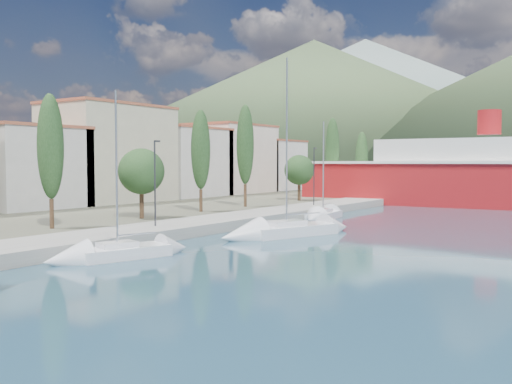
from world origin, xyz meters
The scene contains 8 objects.
quay centered at (-9.00, 26.00, 0.40)m, with size 5.00×88.00×0.80m, color gray.
land_strip centered at (-47.00, 36.00, 0.35)m, with size 70.00×148.00×0.70m, color #565644.
town_buildings centered at (-32.00, 36.91, 5.57)m, with size 9.20×69.20×11.30m.
tree_row centered at (-14.47, 31.58, 5.71)m, with size 3.77×64.90×10.57m.
lamp_posts centered at (-9.00, 14.71, 4.08)m, with size 0.15×47.99×6.06m.
sailboat_near centered at (-4.81, 5.56, 0.28)m, with size 4.00×7.29×10.04m.
sailboat_mid centered at (-2.25, 18.60, 0.33)m, with size 5.66×9.80×13.71m.
sailboat_far centered at (-4.92, 31.70, 0.28)m, with size 3.19×7.02×9.95m.
Camera 1 is at (19.26, -14.80, 5.32)m, focal length 40.00 mm.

